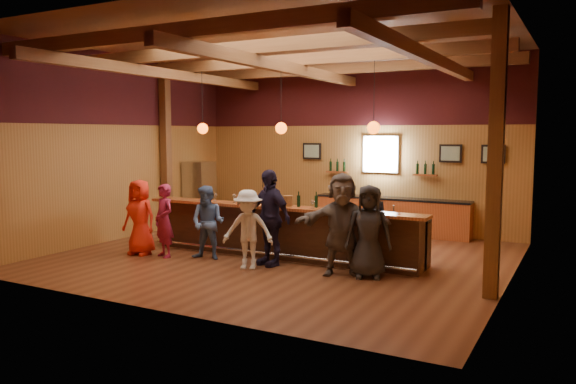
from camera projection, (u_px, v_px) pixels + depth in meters
The scene contains 27 objects.
room at pixel (282, 103), 11.54m from camera, with size 9.04×9.00×4.52m.
bar_counter at pixel (285, 231), 11.89m from camera, with size 6.30×1.07×1.11m.
back_bar_cabinet at pixel (392, 216), 14.47m from camera, with size 4.00×0.52×0.95m.
window at pixel (381, 154), 14.69m from camera, with size 0.95×0.09×0.95m.
framed_pictures at pixel (413, 153), 14.27m from camera, with size 5.35×0.05×0.45m.
wine_shelves at pixel (380, 171), 14.68m from camera, with size 3.00×0.18×0.30m.
pendant_lights at pixel (281, 128), 11.54m from camera, with size 4.24×0.24×1.37m.
stainless_fridge at pixel (199, 193), 15.94m from camera, with size 0.70×0.70×1.80m, color silver.
customer_orange at pixel (140, 217), 12.01m from camera, with size 0.79×0.51×1.61m, color red.
customer_redvest at pixel (164, 221), 11.76m from camera, with size 0.56×0.37×1.54m, color maroon.
customer_denim at pixel (208, 223), 11.54m from camera, with size 0.74×0.58×1.53m, color #4A6494.
customer_white at pixel (248, 229), 10.73m from camera, with size 0.99×0.57×1.53m, color silver.
customer_navy at pixel (269, 217), 11.02m from camera, with size 1.11×0.46×1.90m, color black.
customer_brown at pixel (342, 224), 10.24m from camera, with size 1.75×0.56×1.88m, color #5D524A.
customer_dark at pixel (368, 231), 10.07m from camera, with size 0.82×0.54×1.68m, color #282729.
bartender at pixel (374, 221), 11.99m from camera, with size 0.53×0.35×1.46m, color black.
ice_bucket at pixel (288, 201), 11.46m from camera, with size 0.20×0.20×0.22m, color brown.
bottle_a at pixel (299, 201), 11.37m from camera, with size 0.07×0.07×0.32m.
bottle_b at pixel (316, 201), 11.27m from camera, with size 0.07×0.07×0.32m.
glass_a at pixel (168, 193), 12.84m from camera, with size 0.07×0.07×0.16m.
glass_b at pixel (202, 195), 12.42m from camera, with size 0.08×0.08×0.19m.
glass_c at pixel (216, 196), 12.33m from camera, with size 0.08×0.08×0.17m.
glass_d at pixel (234, 196), 12.06m from camera, with size 0.08×0.08×0.19m.
glass_e at pixel (270, 198), 11.69m from camera, with size 0.09×0.09×0.20m.
glass_f at pixel (312, 202), 11.10m from camera, with size 0.08×0.08×0.17m.
glass_g at pixel (339, 202), 10.98m from camera, with size 0.09×0.09×0.20m.
glass_h at pixel (366, 206), 10.61m from camera, with size 0.07×0.07×0.16m.
Camera 1 is at (5.63, -10.16, 2.60)m, focal length 35.00 mm.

